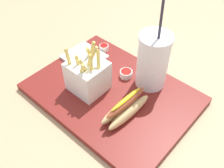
{
  "coord_description": "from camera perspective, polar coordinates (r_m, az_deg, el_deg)",
  "views": [
    {
      "loc": [
        0.34,
        -0.39,
        0.58
      ],
      "look_at": [
        0.0,
        0.0,
        0.05
      ],
      "focal_mm": 41.64,
      "sensor_mm": 36.0,
      "label": 1
    }
  ],
  "objects": [
    {
      "name": "napkin_stack",
      "position": [
        0.87,
        -6.13,
        5.93
      ],
      "size": [
        0.12,
        0.12,
        0.01
      ],
      "primitive_type": "cube",
      "rotation": [
        0.0,
        0.0,
        -0.02
      ],
      "color": "white",
      "rests_on": "food_tray"
    },
    {
      "name": "ketchup_cup_2",
      "position": [
        0.9,
        -1.77,
        8.05
      ],
      "size": [
        0.03,
        0.03,
        0.02
      ],
      "color": "white",
      "rests_on": "food_tray"
    },
    {
      "name": "food_tray",
      "position": [
        0.77,
        0.0,
        -2.09
      ],
      "size": [
        0.46,
        0.34,
        0.02
      ],
      "primitive_type": "cube",
      "color": "maroon",
      "rests_on": "ground_plane"
    },
    {
      "name": "soda_cup",
      "position": [
        0.74,
        8.95,
        5.05
      ],
      "size": [
        0.09,
        0.09,
        0.27
      ],
      "color": "white",
      "rests_on": "food_tray"
    },
    {
      "name": "ketchup_cup_1",
      "position": [
        0.8,
        3.11,
        2.34
      ],
      "size": [
        0.04,
        0.04,
        0.02
      ],
      "color": "white",
      "rests_on": "food_tray"
    },
    {
      "name": "hot_dog_1",
      "position": [
        0.69,
        3.03,
        -5.17
      ],
      "size": [
        0.06,
        0.16,
        0.06
      ],
      "color": "#DBB775",
      "rests_on": "food_tray"
    },
    {
      "name": "ground_plane",
      "position": [
        0.78,
        0.0,
        -3.08
      ],
      "size": [
        2.4,
        2.4,
        0.02
      ],
      "primitive_type": "cube",
      "color": "tan"
    },
    {
      "name": "fries_basket",
      "position": [
        0.74,
        -5.34,
        1.84
      ],
      "size": [
        0.1,
        0.1,
        0.16
      ],
      "color": "white",
      "rests_on": "food_tray"
    }
  ]
}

